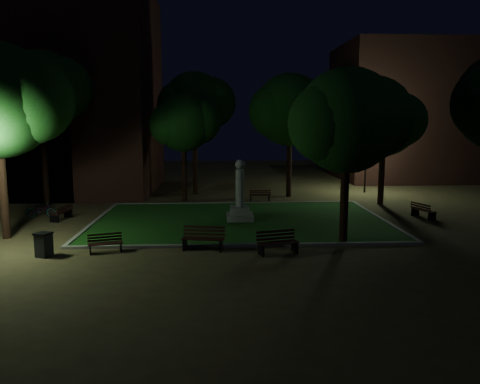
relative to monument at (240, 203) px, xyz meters
The scene contains 22 objects.
ground 2.22m from the monument, 90.00° to the right, with size 80.00×80.00×0.00m, color #4F4126.
lawn 0.92m from the monument, ahead, with size 15.00×10.00×0.08m, color #194C14.
lawn_kerb 0.90m from the monument, ahead, with size 15.40×10.40×0.12m.
monument is the anchor object (origin of this frame).
building_main 20.77m from the monument, 143.38° to the left, with size 20.00×12.00×15.00m.
building_far 25.95m from the monument, 45.00° to the left, with size 16.00×10.00×12.00m, color #552921.
tree_north_wl 8.42m from the monument, 116.83° to the left, with size 4.63×3.78×7.06m.
tree_north_er 10.28m from the monument, 63.87° to the left, with size 6.10×4.98×8.54m.
tree_ne 11.21m from the monument, 26.23° to the left, with size 5.22×4.26×7.35m.
tree_se 7.72m from the monument, 45.92° to the right, with size 5.50×4.49×7.55m.
tree_nw 13.99m from the monument, 157.98° to the left, with size 5.80×4.73×9.48m.
tree_far_north 11.10m from the monument, 106.11° to the left, with size 5.55×4.53×8.73m.
lamppost_nw 15.15m from the monument, 141.61° to the left, with size 1.18×0.28×4.40m.
lamppost_ne 13.85m from the monument, 44.51° to the left, with size 1.18×0.28×4.36m.
bench_near_left 5.79m from the monument, 107.81° to the right, with size 1.83×0.89×0.96m.
bench_near_right 6.34m from the monument, 78.82° to the right, with size 1.77×1.01×0.92m.
bench_west_near 8.10m from the monument, 135.32° to the right, with size 1.45×0.85×0.75m.
bench_left_side 9.58m from the monument, behind, with size 0.87×1.58×0.82m.
bench_right_side 10.14m from the monument, ahead, with size 0.95×1.57×0.82m.
bench_far_side 6.38m from the monument, 75.26° to the left, with size 1.41×0.52×0.77m.
trash_bin 10.13m from the monument, 142.23° to the right, with size 0.74×0.74×0.96m.
bicycle 10.98m from the monument, behind, with size 0.58×1.68×0.88m, color black.
Camera 1 is at (-1.14, -22.35, 5.30)m, focal length 35.00 mm.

